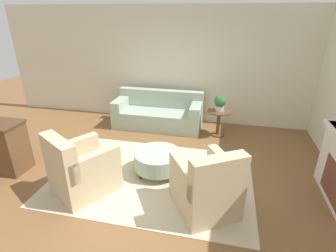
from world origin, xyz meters
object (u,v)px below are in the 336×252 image
object	(u,v)px
side_table	(219,119)
potted_plant_on_side_table	(220,102)
armchair_left	(81,170)
ottoman_table	(158,160)
armchair_right	(207,188)
couch	(158,114)

from	to	relation	value
side_table	potted_plant_on_side_table	size ratio (longest dim) A/B	1.68
armchair_left	side_table	distance (m)	3.24
ottoman_table	side_table	bearing A→B (deg)	62.51
side_table	potted_plant_on_side_table	xyz separation A→B (m)	(0.00, -0.00, 0.38)
armchair_right	armchair_left	bearing A→B (deg)	180.00
couch	potted_plant_on_side_table	world-z (taller)	potted_plant_on_side_table
armchair_right	potted_plant_on_side_table	xyz separation A→B (m)	(0.04, 2.57, 0.41)
armchair_left	side_table	size ratio (longest dim) A/B	1.90
potted_plant_on_side_table	armchair_left	bearing A→B (deg)	-127.44
ottoman_table	side_table	distance (m)	2.05
armchair_right	potted_plant_on_side_table	bearing A→B (deg)	89.19
armchair_left	side_table	xyz separation A→B (m)	(1.97, 2.57, 0.03)
ottoman_table	armchair_left	bearing A→B (deg)	-143.53
armchair_left	potted_plant_on_side_table	world-z (taller)	armchair_left
armchair_right	couch	bearing A→B (deg)	117.26
armchair_left	potted_plant_on_side_table	distance (m)	3.26
ottoman_table	couch	bearing A→B (deg)	104.58
ottoman_table	side_table	size ratio (longest dim) A/B	1.36
potted_plant_on_side_table	armchair_right	bearing A→B (deg)	-90.81
potted_plant_on_side_table	ottoman_table	bearing A→B (deg)	-117.49
armchair_left	ottoman_table	world-z (taller)	armchair_left
armchair_left	ottoman_table	size ratio (longest dim) A/B	1.40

